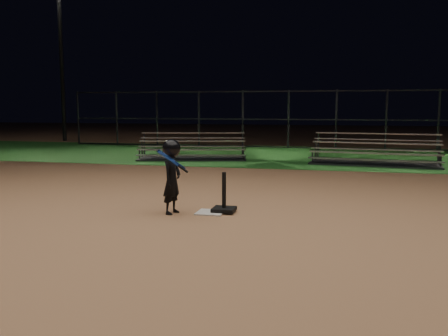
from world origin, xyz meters
TOP-DOWN VIEW (x-y plane):
  - ground at (0.00, 0.00)m, footprint 80.00×80.00m
  - grass_strip at (0.00, 10.00)m, footprint 60.00×8.00m
  - home_plate at (0.00, 0.00)m, footprint 0.45×0.45m
  - batting_tee at (0.21, 0.11)m, footprint 0.38×0.38m
  - child_batter at (-0.62, -0.17)m, footprint 0.46×0.59m
  - bleacher_left at (-2.80, 8.08)m, footprint 3.95×2.56m
  - bleacher_right at (3.23, 7.95)m, footprint 4.08×2.34m
  - backstop_fence at (0.00, 13.00)m, footprint 20.08×0.08m
  - light_pole_left at (-12.00, 14.94)m, footprint 0.90×0.53m

SIDE VIEW (x-z plane):
  - ground at x=0.00m, z-range 0.00..0.00m
  - grass_strip at x=0.00m, z-range 0.00..0.01m
  - home_plate at x=0.00m, z-range 0.00..0.02m
  - batting_tee at x=0.21m, z-range -0.20..0.48m
  - bleacher_left at x=-2.80m, z-range -0.26..0.63m
  - bleacher_right at x=3.23m, z-range -0.28..0.67m
  - child_batter at x=-0.62m, z-range 0.04..1.30m
  - backstop_fence at x=0.00m, z-range 0.00..2.50m
  - light_pole_left at x=-12.00m, z-range 0.80..9.10m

